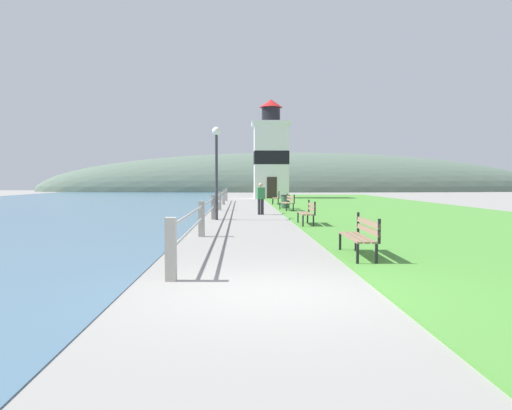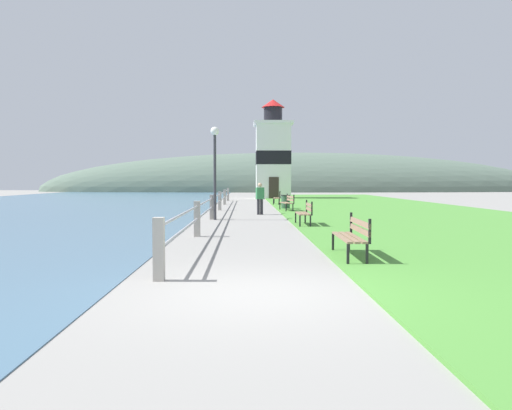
{
  "view_description": "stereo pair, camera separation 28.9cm",
  "coord_description": "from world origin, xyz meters",
  "px_view_note": "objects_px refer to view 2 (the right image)",
  "views": [
    {
      "loc": [
        -0.41,
        -7.33,
        1.68
      ],
      "look_at": [
        0.47,
        20.75,
        0.3
      ],
      "focal_mm": 35.0,
      "sensor_mm": 36.0,
      "label": 1
    },
    {
      "loc": [
        -0.12,
        -7.34,
        1.68
      ],
      "look_at": [
        0.47,
        20.75,
        0.3
      ],
      "focal_mm": 35.0,
      "sensor_mm": 36.0,
      "label": 2
    }
  ],
  "objects_px": {
    "park_bench_far": "(288,202)",
    "park_bench_by_lighthouse": "(278,197)",
    "park_bench_midway": "(305,212)",
    "lamp_post": "(215,156)",
    "park_bench_near": "(353,234)",
    "trash_bin": "(286,202)",
    "person_strolling": "(260,197)",
    "lighthouse": "(273,156)"
  },
  "relations": [
    {
      "from": "park_bench_far",
      "to": "park_bench_by_lighthouse",
      "type": "xyz_separation_m",
      "value": [
        -0.08,
        7.25,
        0.0
      ]
    },
    {
      "from": "park_bench_by_lighthouse",
      "to": "park_bench_midway",
      "type": "bearing_deg",
      "value": 94.9
    },
    {
      "from": "park_bench_far",
      "to": "lamp_post",
      "type": "relative_size",
      "value": 0.45
    },
    {
      "from": "park_bench_far",
      "to": "park_bench_by_lighthouse",
      "type": "relative_size",
      "value": 1.0
    },
    {
      "from": "park_bench_near",
      "to": "trash_bin",
      "type": "distance_m",
      "value": 18.4
    },
    {
      "from": "park_bench_near",
      "to": "park_bench_far",
      "type": "xyz_separation_m",
      "value": [
        0.01,
        16.48,
        -0.0
      ]
    },
    {
      "from": "park_bench_far",
      "to": "person_strolling",
      "type": "relative_size",
      "value": 1.13
    },
    {
      "from": "park_bench_near",
      "to": "park_bench_midway",
      "type": "height_order",
      "value": "same"
    },
    {
      "from": "trash_bin",
      "to": "lamp_post",
      "type": "bearing_deg",
      "value": -115.4
    },
    {
      "from": "park_bench_midway",
      "to": "person_strolling",
      "type": "xyz_separation_m",
      "value": [
        -1.48,
        6.27,
        0.31
      ]
    },
    {
      "from": "lamp_post",
      "to": "lighthouse",
      "type": "bearing_deg",
      "value": 81.32
    },
    {
      "from": "park_bench_midway",
      "to": "park_bench_far",
      "type": "height_order",
      "value": "same"
    },
    {
      "from": "park_bench_far",
      "to": "park_bench_near",
      "type": "bearing_deg",
      "value": 82.71
    },
    {
      "from": "park_bench_by_lighthouse",
      "to": "trash_bin",
      "type": "xyz_separation_m",
      "value": [
        0.11,
        -5.32,
        -0.11
      ]
    },
    {
      "from": "person_strolling",
      "to": "lamp_post",
      "type": "distance_m",
      "value": 4.27
    },
    {
      "from": "park_bench_midway",
      "to": "person_strolling",
      "type": "bearing_deg",
      "value": -76.3
    },
    {
      "from": "park_bench_by_lighthouse",
      "to": "lighthouse",
      "type": "distance_m",
      "value": 12.85
    },
    {
      "from": "park_bench_midway",
      "to": "park_bench_far",
      "type": "bearing_deg",
      "value": -90.3
    },
    {
      "from": "park_bench_midway",
      "to": "lamp_post",
      "type": "height_order",
      "value": "lamp_post"
    },
    {
      "from": "lamp_post",
      "to": "park_bench_near",
      "type": "bearing_deg",
      "value": -71.47
    },
    {
      "from": "person_strolling",
      "to": "lamp_post",
      "type": "height_order",
      "value": "lamp_post"
    },
    {
      "from": "person_strolling",
      "to": "lamp_post",
      "type": "bearing_deg",
      "value": 128.72
    },
    {
      "from": "lamp_post",
      "to": "park_bench_by_lighthouse",
      "type": "bearing_deg",
      "value": 74.79
    },
    {
      "from": "park_bench_midway",
      "to": "park_bench_by_lighthouse",
      "type": "xyz_separation_m",
      "value": [
        0.03,
        16.01,
        0.0
      ]
    },
    {
      "from": "lighthouse",
      "to": "lamp_post",
      "type": "xyz_separation_m",
      "value": [
        -3.87,
        -25.36,
        -1.26
      ]
    },
    {
      "from": "lighthouse",
      "to": "trash_bin",
      "type": "bearing_deg",
      "value": -90.75
    },
    {
      "from": "park_bench_near",
      "to": "park_bench_midway",
      "type": "relative_size",
      "value": 1.19
    },
    {
      "from": "park_bench_by_lighthouse",
      "to": "person_strolling",
      "type": "relative_size",
      "value": 1.13
    },
    {
      "from": "trash_bin",
      "to": "lamp_post",
      "type": "height_order",
      "value": "lamp_post"
    },
    {
      "from": "lamp_post",
      "to": "park_bench_midway",
      "type": "bearing_deg",
      "value": -40.78
    },
    {
      "from": "person_strolling",
      "to": "trash_bin",
      "type": "relative_size",
      "value": 1.87
    },
    {
      "from": "park_bench_near",
      "to": "lamp_post",
      "type": "relative_size",
      "value": 0.51
    },
    {
      "from": "park_bench_near",
      "to": "lighthouse",
      "type": "height_order",
      "value": "lighthouse"
    },
    {
      "from": "park_bench_far",
      "to": "person_strolling",
      "type": "height_order",
      "value": "person_strolling"
    },
    {
      "from": "person_strolling",
      "to": "park_bench_by_lighthouse",
      "type": "bearing_deg",
      "value": -28.26
    },
    {
      "from": "lighthouse",
      "to": "person_strolling",
      "type": "distance_m",
      "value": 22.41
    },
    {
      "from": "park_bench_near",
      "to": "park_bench_by_lighthouse",
      "type": "bearing_deg",
      "value": -88.42
    },
    {
      "from": "park_bench_far",
      "to": "lighthouse",
      "type": "height_order",
      "value": "lighthouse"
    },
    {
      "from": "park_bench_far",
      "to": "lamp_post",
      "type": "height_order",
      "value": "lamp_post"
    },
    {
      "from": "lamp_post",
      "to": "trash_bin",
      "type": "bearing_deg",
      "value": 64.6
    },
    {
      "from": "park_bench_near",
      "to": "lamp_post",
      "type": "bearing_deg",
      "value": -70.06
    },
    {
      "from": "park_bench_midway",
      "to": "trash_bin",
      "type": "xyz_separation_m",
      "value": [
        0.14,
        10.69,
        -0.11
      ]
    }
  ]
}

